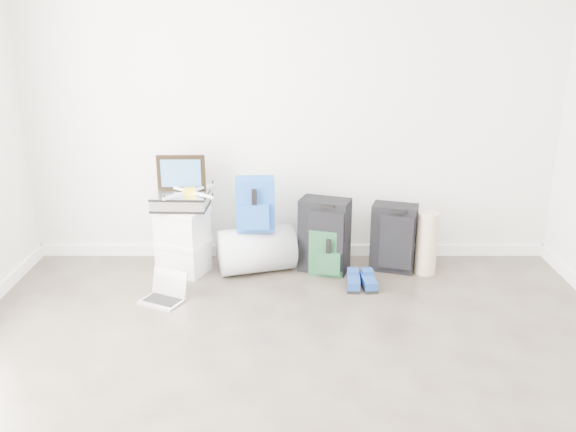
{
  "coord_description": "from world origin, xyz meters",
  "views": [
    {
      "loc": [
        -0.03,
        -2.58,
        2.08
      ],
      "look_at": [
        -0.04,
        1.9,
        0.57
      ],
      "focal_mm": 38.0,
      "sensor_mm": 36.0,
      "label": 1
    }
  ],
  "objects_px": {
    "duffel_bag": "(256,250)",
    "large_suitcase": "(325,235)",
    "boxes_stack": "(183,240)",
    "briefcase": "(181,201)",
    "laptop": "(165,293)",
    "carry_on": "(394,238)"
  },
  "relations": [
    {
      "from": "duffel_bag",
      "to": "large_suitcase",
      "type": "height_order",
      "value": "large_suitcase"
    },
    {
      "from": "boxes_stack",
      "to": "briefcase",
      "type": "height_order",
      "value": "briefcase"
    },
    {
      "from": "boxes_stack",
      "to": "laptop",
      "type": "relative_size",
      "value": 1.51
    },
    {
      "from": "boxes_stack",
      "to": "carry_on",
      "type": "xyz_separation_m",
      "value": [
        1.75,
        0.04,
        0.0
      ]
    },
    {
      "from": "briefcase",
      "to": "carry_on",
      "type": "height_order",
      "value": "briefcase"
    },
    {
      "from": "duffel_bag",
      "to": "briefcase",
      "type": "bearing_deg",
      "value": 164.66
    },
    {
      "from": "duffel_bag",
      "to": "large_suitcase",
      "type": "bearing_deg",
      "value": -14.43
    },
    {
      "from": "duffel_bag",
      "to": "carry_on",
      "type": "height_order",
      "value": "carry_on"
    },
    {
      "from": "briefcase",
      "to": "carry_on",
      "type": "distance_m",
      "value": 1.79
    },
    {
      "from": "carry_on",
      "to": "laptop",
      "type": "relative_size",
      "value": 1.54
    },
    {
      "from": "briefcase",
      "to": "duffel_bag",
      "type": "xyz_separation_m",
      "value": [
        0.61,
        0.01,
        -0.43
      ]
    },
    {
      "from": "briefcase",
      "to": "laptop",
      "type": "height_order",
      "value": "briefcase"
    },
    {
      "from": "boxes_stack",
      "to": "large_suitcase",
      "type": "height_order",
      "value": "large_suitcase"
    },
    {
      "from": "duffel_bag",
      "to": "large_suitcase",
      "type": "distance_m",
      "value": 0.58
    },
    {
      "from": "duffel_bag",
      "to": "laptop",
      "type": "xyz_separation_m",
      "value": [
        -0.66,
        -0.54,
        -0.14
      ]
    },
    {
      "from": "carry_on",
      "to": "large_suitcase",
      "type": "bearing_deg",
      "value": -161.92
    },
    {
      "from": "carry_on",
      "to": "laptop",
      "type": "xyz_separation_m",
      "value": [
        -1.81,
        -0.57,
        -0.23
      ]
    },
    {
      "from": "boxes_stack",
      "to": "duffel_bag",
      "type": "relative_size",
      "value": 0.91
    },
    {
      "from": "duffel_bag",
      "to": "laptop",
      "type": "height_order",
      "value": "duffel_bag"
    },
    {
      "from": "boxes_stack",
      "to": "duffel_bag",
      "type": "height_order",
      "value": "boxes_stack"
    },
    {
      "from": "large_suitcase",
      "to": "duffel_bag",
      "type": "bearing_deg",
      "value": -158.9
    },
    {
      "from": "carry_on",
      "to": "laptop",
      "type": "height_order",
      "value": "carry_on"
    }
  ]
}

